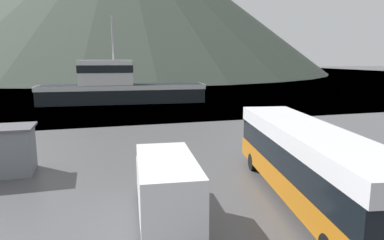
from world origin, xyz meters
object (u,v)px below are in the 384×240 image
Objects in this scene: fishing_boat at (119,87)px; dock_kiosk at (1,151)px; tour_bus at (307,161)px; delivery_van at (165,188)px; storage_bin at (368,177)px.

fishing_boat is 28.72m from dock_kiosk.
tour_bus reaches higher than delivery_van.
tour_bus is 15.07m from dock_kiosk.
delivery_van is 1.98× the size of dock_kiosk.
delivery_van is at bearing -166.70° from tour_bus.
fishing_boat is at bearing 94.21° from delivery_van.
dock_kiosk is at bearing 161.49° from tour_bus.
delivery_van is (-6.06, -0.27, -0.43)m from tour_bus.
tour_bus is 3.79× the size of dock_kiosk.
storage_bin is 18.21m from dock_kiosk.
delivery_van reaches higher than dock_kiosk.
fishing_boat is at bearing 73.91° from dock_kiosk.
fishing_boat is (-5.19, 34.95, 0.27)m from tour_bus.
delivery_van is 9.87m from storage_bin.
tour_bus reaches higher than storage_bin.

